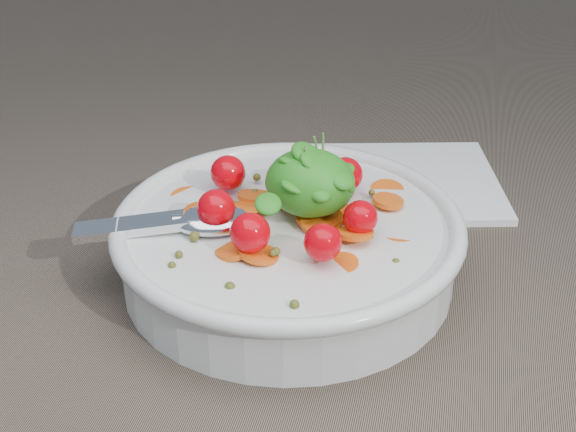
# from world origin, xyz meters

# --- Properties ---
(ground) EXTENTS (6.00, 6.00, 0.00)m
(ground) POSITION_xyz_m (0.00, 0.00, 0.00)
(ground) COLOR #6B5C4C
(ground) RESTS_ON ground
(bowl) EXTENTS (0.26, 0.24, 0.10)m
(bowl) POSITION_xyz_m (-0.03, 0.03, 0.03)
(bowl) COLOR white
(bowl) RESTS_ON ground
(napkin) EXTENTS (0.19, 0.18, 0.01)m
(napkin) POSITION_xyz_m (0.04, 0.18, 0.00)
(napkin) COLOR white
(napkin) RESTS_ON ground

